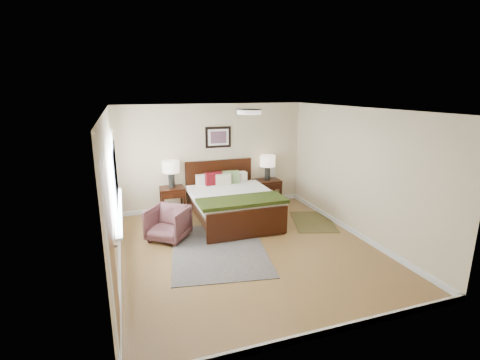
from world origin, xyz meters
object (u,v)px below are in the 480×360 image
(armchair, at_px, (168,223))
(rug_persian, at_px, (219,249))
(nightstand_left, at_px, (172,193))
(bed, at_px, (231,197))
(lamp_right, at_px, (268,163))
(nightstand_right, at_px, (267,189))
(lamp_left, at_px, (171,169))

(armchair, distance_m, rug_persian, 1.13)
(nightstand_left, bearing_deg, bed, -34.39)
(nightstand_left, bearing_deg, lamp_right, 0.53)
(armchair, bearing_deg, nightstand_right, 63.71)
(lamp_right, xyz_separation_m, rug_persian, (-1.85, -2.13, -1.06))
(bed, distance_m, lamp_left, 1.53)
(lamp_right, height_order, armchair, lamp_right)
(armchair, bearing_deg, rug_persian, -6.69)
(armchair, xyz_separation_m, rug_persian, (0.80, -0.74, -0.32))
(lamp_left, distance_m, lamp_right, 2.37)
(nightstand_left, distance_m, lamp_left, 0.56)
(bed, height_order, nightstand_left, bed)
(lamp_right, bearing_deg, armchair, -152.30)
(bed, height_order, nightstand_right, bed)
(nightstand_left, relative_size, nightstand_right, 1.03)
(bed, xyz_separation_m, nightstand_left, (-1.17, 0.80, -0.01))
(lamp_right, relative_size, armchair, 0.86)
(bed, relative_size, nightstand_right, 3.40)
(nightstand_right, bearing_deg, armchair, -152.53)
(bed, distance_m, nightstand_left, 1.42)
(armchair, bearing_deg, nightstand_left, 114.49)
(lamp_left, bearing_deg, lamp_right, 0.00)
(nightstand_right, relative_size, rug_persian, 0.27)
(nightstand_left, height_order, rug_persian, nightstand_left)
(nightstand_right, distance_m, rug_persian, 2.84)
(lamp_right, distance_m, rug_persian, 3.02)
(nightstand_right, distance_m, armchair, 2.99)
(nightstand_left, relative_size, lamp_right, 1.06)
(rug_persian, bearing_deg, armchair, 146.36)
(nightstand_left, bearing_deg, lamp_left, 90.00)
(bed, relative_size, rug_persian, 0.92)
(nightstand_left, height_order, armchair, armchair)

